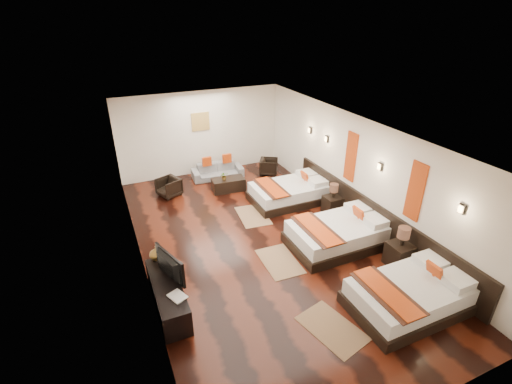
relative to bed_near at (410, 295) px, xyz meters
name	(u,v)px	position (x,y,z in m)	size (l,w,h in m)	color
floor	(260,242)	(-1.70, 3.15, -0.29)	(5.50, 9.50, 0.01)	black
ceiling	(260,132)	(-1.70, 3.15, 2.51)	(5.50, 9.50, 0.01)	white
back_wall	(201,133)	(-1.70, 7.90, 1.11)	(5.50, 0.01, 2.80)	silver
left_wall	(136,216)	(-4.45, 3.15, 1.11)	(0.01, 9.50, 2.80)	silver
right_wall	(357,171)	(1.05, 3.15, 1.11)	(0.01, 9.50, 2.80)	silver
headboard_panel	(372,218)	(1.01, 2.35, 0.16)	(0.08, 6.60, 0.90)	black
bed_near	(410,295)	(0.00, 0.00, 0.00)	(2.25, 1.42, 0.86)	black
bed_mid	(339,233)	(0.00, 2.29, 0.01)	(2.33, 1.47, 0.89)	black
bed_far	(290,192)	(0.00, 4.75, -0.01)	(2.21, 1.39, 0.84)	black
nightstand_a	(400,252)	(0.75, 1.07, 0.05)	(0.49, 0.49, 0.98)	black
nightstand_b	(332,203)	(0.75, 3.64, 0.02)	(0.45, 0.45, 0.88)	black
jute_mat_near	(332,328)	(-1.64, 0.13, -0.29)	(0.75, 1.20, 0.01)	#836243
jute_mat_mid	(280,261)	(-1.61, 2.25, -0.29)	(0.75, 1.20, 0.01)	#836243
jute_mat_far	(253,216)	(-1.34, 4.38, -0.29)	(0.75, 1.20, 0.01)	#836243
tv_console	(168,295)	(-4.20, 1.89, -0.02)	(0.50, 1.80, 0.55)	black
tv	(166,267)	(-4.15, 2.03, 0.53)	(0.95, 0.12, 0.55)	black
book	(172,300)	(-4.20, 1.40, 0.27)	(0.25, 0.33, 0.03)	black
figurine	(157,253)	(-4.20, 2.71, 0.41)	(0.31, 0.31, 0.32)	brown
sofa	(218,171)	(-1.41, 7.20, -0.05)	(1.69, 0.66, 0.49)	slate
armchair_left	(169,187)	(-3.19, 6.55, -0.01)	(0.61, 0.62, 0.57)	black
armchair_right	(269,167)	(0.30, 6.79, -0.02)	(0.59, 0.60, 0.55)	black
coffee_table	(228,184)	(-1.41, 6.15, -0.09)	(1.00, 0.50, 0.40)	black
table_plant	(224,176)	(-1.54, 6.14, 0.23)	(0.23, 0.20, 0.26)	#2B6020
orange_panel_a	(415,191)	(1.03, 1.25, 1.41)	(0.04, 0.40, 1.30)	#D86014
orange_panel_b	(351,157)	(1.03, 3.45, 1.41)	(0.04, 0.40, 1.30)	#D86014
sconce_near	(462,209)	(1.01, 0.15, 1.56)	(0.07, 0.12, 0.18)	black
sconce_mid	(380,167)	(1.01, 2.35, 1.56)	(0.07, 0.12, 0.18)	black
sconce_far	(327,139)	(1.01, 4.55, 1.56)	(0.07, 0.12, 0.18)	black
sconce_lounge	(310,130)	(1.01, 5.45, 1.56)	(0.07, 0.12, 0.18)	black
gold_artwork	(200,122)	(-1.70, 7.88, 1.51)	(0.60, 0.04, 0.60)	#AD873F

